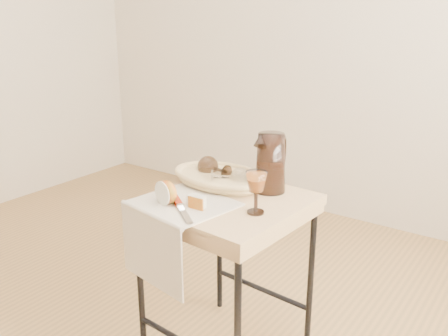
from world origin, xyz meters
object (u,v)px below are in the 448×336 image
Objects in this scene: side_table at (227,279)px; table_knife at (181,207)px; goblet_lying_b at (228,177)px; bread_basket at (220,179)px; goblet_lying_a at (216,169)px; apple_half at (167,192)px; pitcher at (271,163)px; tea_towel at (184,203)px; wine_goblet at (256,192)px.

side_table is 0.40m from table_knife.
bread_basket is at bearing 124.96° from goblet_lying_b.
goblet_lying_a is 1.50× the size of apple_half.
goblet_lying_a is at bearing 167.05° from pitcher.
goblet_lying_b is at bearing -19.37° from bread_basket.
tea_towel is (-0.09, -0.14, 0.34)m from side_table.
goblet_lying_b reaches higher than table_knife.
bread_basket is at bearing 135.94° from side_table.
table_knife is (0.04, -0.05, 0.01)m from tea_towel.
side_table is at bearing -141.48° from pitcher.
side_table is 0.37m from tea_towel.
goblet_lying_a reaches higher than apple_half.
pitcher is at bearing -6.38° from goblet_lying_b.
wine_goblet reaches higher than bread_basket.
bread_basket is at bearing 148.65° from wine_goblet.
apple_half is at bearing -145.74° from pitcher.
table_knife is at bearing -123.97° from goblet_lying_b.
tea_towel is at bearing -143.45° from pitcher.
tea_towel reaches higher than side_table.
bread_basket is 0.05m from goblet_lying_a.
pitcher is at bearing 16.87° from bread_basket.
tea_towel is 2.18× the size of wine_goblet.
wine_goblet is (0.21, -0.14, 0.03)m from goblet_lying_b.
wine_goblet is at bearing 68.74° from table_knife.
table_knife is at bearing 114.47° from goblet_lying_a.
goblet_lying_b is at bearing 86.04° from apple_half.
wine_goblet is (0.25, 0.08, 0.07)m from tea_towel.
tea_towel is at bearing 54.84° from apple_half.
table_knife is at bearing -134.33° from pitcher.
table_knife reaches higher than side_table.
wine_goblet is at bearing 27.11° from tea_towel.
tea_towel is 0.23m from goblet_lying_b.
goblet_lying_b is 0.17m from pitcher.
wine_goblet reaches higher than side_table.
pitcher is at bearing 67.56° from tea_towel.
bread_basket is (-0.01, 0.24, 0.02)m from tea_towel.
tea_towel is 0.36m from pitcher.
bread_basket is 3.05× the size of goblet_lying_b.
wine_goblet reaches higher than apple_half.
apple_half is (-0.29, -0.11, -0.03)m from wine_goblet.
goblet_lying_a is (-0.03, 0.02, 0.03)m from bread_basket.
goblet_lying_b is (0.05, -0.02, 0.03)m from bread_basket.
wine_goblet is (0.29, -0.18, 0.02)m from goblet_lying_a.
goblet_lying_b is (0.09, -0.04, -0.01)m from goblet_lying_a.
pitcher is at bearing 103.81° from table_knife.
wine_goblet reaches higher than table_knife.
side_table is at bearing 65.84° from apple_half.
apple_half is (-0.03, -0.27, 0.03)m from bread_basket.
tea_towel is at bearing -133.41° from goblet_lying_b.
bread_basket is 3.92× the size of apple_half.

